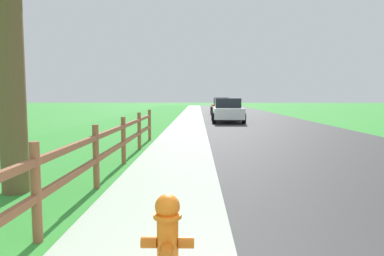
% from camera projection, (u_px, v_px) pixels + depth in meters
% --- Properties ---
extents(ground_plane, '(120.00, 120.00, 0.00)m').
position_uv_depth(ground_plane, '(203.00, 118.00, 26.82)').
color(ground_plane, '#338E32').
extents(road_asphalt, '(7.00, 66.00, 0.01)m').
position_uv_depth(road_asphalt, '(245.00, 116.00, 28.75)').
color(road_asphalt, '#363636').
rests_on(road_asphalt, ground).
extents(curb_concrete, '(6.00, 66.00, 0.01)m').
position_uv_depth(curb_concrete, '(166.00, 116.00, 28.86)').
color(curb_concrete, '#A4B59D').
rests_on(curb_concrete, ground).
extents(grass_verge, '(5.00, 66.00, 0.00)m').
position_uv_depth(grass_verge, '(148.00, 116.00, 28.88)').
color(grass_verge, '#338E32').
rests_on(grass_verge, ground).
extents(fire_hydrant, '(0.47, 0.40, 0.78)m').
position_uv_depth(fire_hydrant, '(168.00, 237.00, 3.07)').
color(fire_hydrant, orange).
rests_on(fire_hydrant, ground).
extents(rail_fence, '(0.11, 11.52, 1.14)m').
position_uv_depth(rail_fence, '(112.00, 143.00, 7.26)').
color(rail_fence, brown).
rests_on(rail_fence, ground).
extents(parked_suv_white, '(2.06, 4.49, 1.50)m').
position_uv_depth(parked_suv_white, '(227.00, 110.00, 22.11)').
color(parked_suv_white, white).
rests_on(parked_suv_white, ground).
extents(parked_car_red, '(2.19, 4.44, 1.46)m').
position_uv_depth(parked_car_red, '(223.00, 106.00, 29.97)').
color(parked_car_red, maroon).
rests_on(parked_car_red, ground).
extents(parked_car_blue, '(2.18, 4.89, 1.49)m').
position_uv_depth(parked_car_blue, '(221.00, 104.00, 37.82)').
color(parked_car_blue, navy).
rests_on(parked_car_blue, ground).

